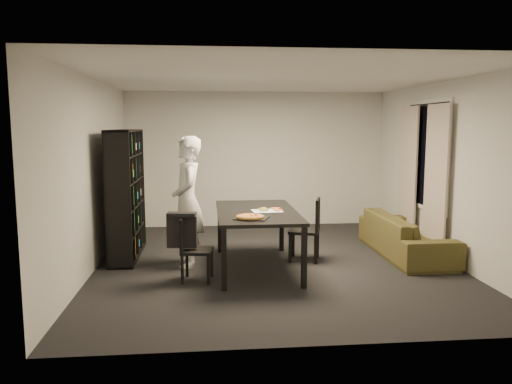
{
  "coord_description": "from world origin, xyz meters",
  "views": [
    {
      "loc": [
        -0.95,
        -6.92,
        1.96
      ],
      "look_at": [
        -0.28,
        -0.13,
        1.05
      ],
      "focal_mm": 35.0,
      "sensor_mm": 36.0,
      "label": 1
    }
  ],
  "objects": [
    {
      "name": "room",
      "position": [
        0.0,
        0.0,
        1.3
      ],
      "size": [
        5.01,
        5.51,
        2.61
      ],
      "color": "black",
      "rests_on": "ground"
    },
    {
      "name": "window_frame",
      "position": [
        2.48,
        0.6,
        1.5
      ],
      "size": [
        0.03,
        1.52,
        1.72
      ],
      "primitive_type": "cube",
      "color": "white",
      "rests_on": "room"
    },
    {
      "name": "curtain_right",
      "position": [
        2.4,
        1.12,
        1.15
      ],
      "size": [
        0.03,
        0.7,
        2.25
      ],
      "primitive_type": "cube",
      "color": "#C0B2A4",
      "rests_on": "room"
    },
    {
      "name": "bookshelf",
      "position": [
        -2.16,
        0.6,
        0.95
      ],
      "size": [
        0.35,
        1.5,
        1.9
      ],
      "primitive_type": "cube",
      "color": "black",
      "rests_on": "room"
    },
    {
      "name": "dining_table",
      "position": [
        -0.28,
        -0.23,
        0.73
      ],
      "size": [
        1.07,
        1.93,
        0.81
      ],
      "color": "black",
      "rests_on": "room"
    },
    {
      "name": "kitchen_towel",
      "position": [
        -0.15,
        -0.3,
        0.81
      ],
      "size": [
        0.43,
        0.34,
        0.01
      ],
      "primitive_type": "cube",
      "rotation": [
        0.0,
        0.0,
        0.11
      ],
      "color": "white",
      "rests_on": "dining_table"
    },
    {
      "name": "chair_left",
      "position": [
        -1.17,
        -0.71,
        0.46
      ],
      "size": [
        0.43,
        0.43,
        0.81
      ],
      "rotation": [
        0.0,
        0.0,
        1.43
      ],
      "color": "black",
      "rests_on": "room"
    },
    {
      "name": "baking_tray",
      "position": [
        -0.41,
        -0.8,
        0.81
      ],
      "size": [
        0.48,
        0.43,
        0.01
      ],
      "primitive_type": "cube",
      "rotation": [
        0.0,
        0.0,
        -0.33
      ],
      "color": "black",
      "rests_on": "dining_table"
    },
    {
      "name": "sofa",
      "position": [
        2.05,
        0.25,
        0.31
      ],
      "size": [
        0.82,
        2.1,
        0.61
      ],
      "primitive_type": "imported",
      "rotation": [
        0.0,
        0.0,
        1.57
      ],
      "color": "#403D19",
      "rests_on": "room"
    },
    {
      "name": "person",
      "position": [
        -1.23,
        0.0,
        0.91
      ],
      "size": [
        0.52,
        0.71,
        1.82
      ],
      "primitive_type": "imported",
      "rotation": [
        0.0,
        0.0,
        -1.44
      ],
      "color": "white",
      "rests_on": "room"
    },
    {
      "name": "pepperoni_pizza",
      "position": [
        -0.42,
        -0.82,
        0.83
      ],
      "size": [
        0.35,
        0.35,
        0.03
      ],
      "rotation": [
        0.0,
        0.0,
        0.38
      ],
      "color": "#AA7331",
      "rests_on": "dining_table"
    },
    {
      "name": "chair_right",
      "position": [
        0.53,
        0.08,
        0.52
      ],
      "size": [
        0.53,
        0.53,
        0.92
      ],
      "rotation": [
        0.0,
        0.0,
        -1.86
      ],
      "color": "black",
      "rests_on": "room"
    },
    {
      "name": "window_pane",
      "position": [
        2.48,
        0.6,
        1.5
      ],
      "size": [
        0.02,
        1.4,
        1.6
      ],
      "primitive_type": "cube",
      "color": "black",
      "rests_on": "room"
    },
    {
      "name": "draped_jacket",
      "position": [
        -1.28,
        -0.69,
        0.67
      ],
      "size": [
        0.38,
        0.21,
        0.45
      ],
      "rotation": [
        0.0,
        0.0,
        1.43
      ],
      "color": "black",
      "rests_on": "chair_left"
    },
    {
      "name": "pizza_slices",
      "position": [
        -0.1,
        -0.22,
        0.82
      ],
      "size": [
        0.45,
        0.41,
        0.01
      ],
      "primitive_type": null,
      "rotation": [
        0.0,
        0.0,
        0.32
      ],
      "color": "#C9803E",
      "rests_on": "dining_table"
    },
    {
      "name": "curtain_left",
      "position": [
        2.4,
        0.08,
        1.15
      ],
      "size": [
        0.03,
        0.7,
        2.25
      ],
      "primitive_type": "cube",
      "color": "#C0B2A4",
      "rests_on": "room"
    }
  ]
}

